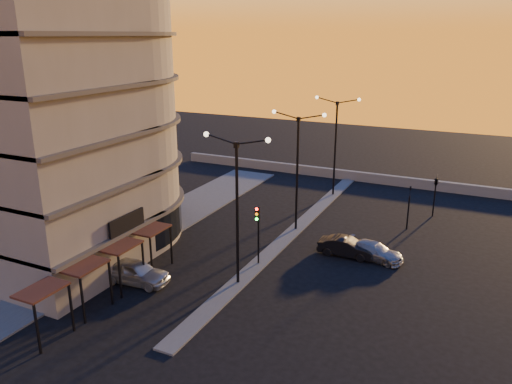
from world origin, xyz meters
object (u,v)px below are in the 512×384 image
object	(u,v)px
traffic_light_main	(258,226)
car_wagon	(374,251)
car_sedan	(347,247)
car_hatchback	(135,272)
streetlamp_mid	(297,162)

from	to	relation	value
traffic_light_main	car_wagon	size ratio (longest dim) A/B	1.03
traffic_light_main	car_sedan	xyz separation A→B (m)	(5.00, 4.12, -2.23)
traffic_light_main	car_hatchback	world-z (taller)	traffic_light_main
streetlamp_mid	traffic_light_main	size ratio (longest dim) A/B	2.24
car_sedan	traffic_light_main	bearing A→B (deg)	128.75
car_sedan	car_hatchback	bearing A→B (deg)	130.88
streetlamp_mid	car_sedan	bearing A→B (deg)	-31.06
car_hatchback	car_wagon	size ratio (longest dim) A/B	1.08
traffic_light_main	car_wagon	distance (m)	8.47
traffic_light_main	car_sedan	distance (m)	6.85
streetlamp_mid	car_sedan	xyz separation A→B (m)	(5.00, -3.01, -4.93)
streetlamp_mid	car_sedan	distance (m)	7.64
streetlamp_mid	car_sedan	world-z (taller)	streetlamp_mid
car_sedan	car_wagon	distance (m)	1.88
streetlamp_mid	car_wagon	world-z (taller)	streetlamp_mid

